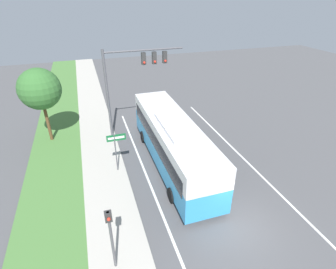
% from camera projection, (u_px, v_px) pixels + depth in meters
% --- Properties ---
extents(ground_plane, '(80.00, 80.00, 0.00)m').
position_uv_depth(ground_plane, '(236.00, 221.00, 13.91)').
color(ground_plane, '#4C4C4F').
extents(sidewalk, '(2.80, 80.00, 0.12)m').
position_uv_depth(sidewalk, '(119.00, 251.00, 12.21)').
color(sidewalk, '#ADA89E').
rests_on(sidewalk, ground_plane).
extents(lane_divider_near, '(0.14, 30.00, 0.01)m').
position_uv_depth(lane_divider_near, '(172.00, 238.00, 12.94)').
color(lane_divider_near, silver).
rests_on(lane_divider_near, ground_plane).
extents(lane_divider_far, '(0.14, 30.00, 0.01)m').
position_uv_depth(lane_divider_far, '(292.00, 206.00, 14.88)').
color(lane_divider_far, silver).
rests_on(lane_divider_far, ground_plane).
extents(bus, '(2.74, 11.49, 3.54)m').
position_uv_depth(bus, '(172.00, 140.00, 17.54)').
color(bus, '#3393D1').
rests_on(bus, ground_plane).
extents(signal_gantry, '(6.15, 0.41, 7.09)m').
position_uv_depth(signal_gantry, '(132.00, 73.00, 19.87)').
color(signal_gantry, '#4C4C51').
rests_on(signal_gantry, ground_plane).
extents(pedestrian_signal, '(0.28, 0.34, 3.33)m').
position_uv_depth(pedestrian_signal, '(111.00, 232.00, 10.50)').
color(pedestrian_signal, '#4C4C51').
rests_on(pedestrian_signal, ground_plane).
extents(street_sign, '(1.22, 0.08, 2.86)m').
position_uv_depth(street_sign, '(116.00, 146.00, 16.75)').
color(street_sign, '#4C4C51').
rests_on(street_sign, ground_plane).
extents(roadside_tree, '(3.07, 3.07, 5.80)m').
position_uv_depth(roadside_tree, '(40.00, 89.00, 19.21)').
color(roadside_tree, brown).
rests_on(roadside_tree, grass_verge).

